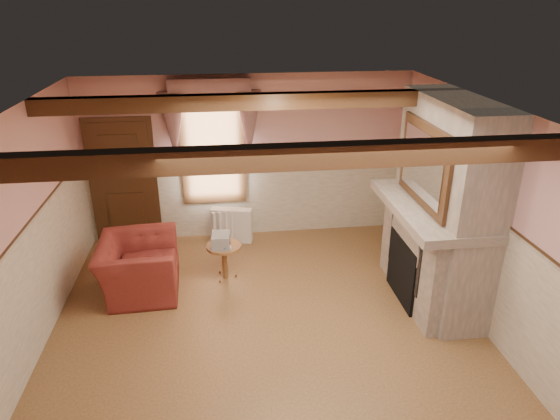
{
  "coord_description": "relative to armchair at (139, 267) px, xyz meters",
  "views": [
    {
      "loc": [
        -0.5,
        -5.13,
        3.93
      ],
      "look_at": [
        0.25,
        0.8,
        1.36
      ],
      "focal_mm": 32.0,
      "sensor_mm": 36.0,
      "label": 1
    }
  ],
  "objects": [
    {
      "name": "floor",
      "position": [
        1.71,
        -1.26,
        -0.39
      ],
      "size": [
        5.5,
        6.0,
        0.01
      ],
      "primitive_type": "cube",
      "color": "brown",
      "rests_on": "ground"
    },
    {
      "name": "ceiling",
      "position": [
        1.71,
        -1.26,
        2.41
      ],
      "size": [
        5.5,
        6.0,
        0.01
      ],
      "primitive_type": "cube",
      "color": "silver",
      "rests_on": "wall_back"
    },
    {
      "name": "wall_back",
      "position": [
        1.71,
        1.74,
        1.01
      ],
      "size": [
        5.5,
        0.02,
        2.8
      ],
      "primitive_type": "cube",
      "color": "#CE918E",
      "rests_on": "floor"
    },
    {
      "name": "wall_left",
      "position": [
        -1.04,
        -1.26,
        1.01
      ],
      "size": [
        0.02,
        6.0,
        2.8
      ],
      "primitive_type": "cube",
      "color": "#CE918E",
      "rests_on": "floor"
    },
    {
      "name": "wall_right",
      "position": [
        4.46,
        -1.26,
        1.01
      ],
      "size": [
        0.02,
        6.0,
        2.8
      ],
      "primitive_type": "cube",
      "color": "#CE918E",
      "rests_on": "floor"
    },
    {
      "name": "wainscot",
      "position": [
        1.71,
        -1.26,
        0.36
      ],
      "size": [
        5.5,
        6.0,
        1.5
      ],
      "primitive_type": null,
      "color": "beige",
      "rests_on": "floor"
    },
    {
      "name": "chair_rail",
      "position": [
        1.71,
        -1.26,
        1.11
      ],
      "size": [
        5.5,
        6.0,
        0.08
      ],
      "primitive_type": null,
      "color": "black",
      "rests_on": "wainscot"
    },
    {
      "name": "firebox",
      "position": [
        3.71,
        -0.66,
        0.06
      ],
      "size": [
        0.2,
        0.95,
        0.9
      ],
      "primitive_type": "cube",
      "color": "black",
      "rests_on": "floor"
    },
    {
      "name": "armchair",
      "position": [
        0.0,
        0.0,
        0.0
      ],
      "size": [
        1.1,
        1.25,
        0.79
      ],
      "primitive_type": "imported",
      "rotation": [
        0.0,
        0.0,
        1.61
      ],
      "color": "maroon",
      "rests_on": "floor"
    },
    {
      "name": "side_table",
      "position": [
        1.22,
        0.21,
        -0.12
      ],
      "size": [
        0.64,
        0.64,
        0.55
      ],
      "primitive_type": "cylinder",
      "rotation": [
        0.0,
        0.0,
        -0.26
      ],
      "color": "brown",
      "rests_on": "floor"
    },
    {
      "name": "book_stack",
      "position": [
        1.18,
        0.17,
        0.26
      ],
      "size": [
        0.28,
        0.34,
        0.2
      ],
      "primitive_type": "cube",
      "rotation": [
        0.0,
        0.0,
        -0.07
      ],
      "color": "#B7AD8C",
      "rests_on": "side_table"
    },
    {
      "name": "radiator",
      "position": [
        1.37,
        1.44,
        -0.09
      ],
      "size": [
        0.72,
        0.34,
        0.6
      ],
      "primitive_type": "cube",
      "rotation": [
        0.0,
        0.0,
        -0.25
      ],
      "color": "silver",
      "rests_on": "floor"
    },
    {
      "name": "bowl",
      "position": [
        3.96,
        -0.83,
        1.07
      ],
      "size": [
        0.38,
        0.38,
        0.09
      ],
      "primitive_type": "imported",
      "color": "brown",
      "rests_on": "mantel"
    },
    {
      "name": "mantel_clock",
      "position": [
        3.96,
        -0.07,
        1.13
      ],
      "size": [
        0.14,
        0.24,
        0.2
      ],
      "primitive_type": "cube",
      "color": "black",
      "rests_on": "mantel"
    },
    {
      "name": "oil_lamp",
      "position": [
        3.96,
        -0.41,
        1.17
      ],
      "size": [
        0.11,
        0.11,
        0.28
      ],
      "primitive_type": "cylinder",
      "color": "#D3833B",
      "rests_on": "mantel"
    },
    {
      "name": "candle_red",
      "position": [
        3.96,
        -1.01,
        1.11
      ],
      "size": [
        0.06,
        0.06,
        0.16
      ],
      "primitive_type": "cylinder",
      "color": "#B0151F",
      "rests_on": "mantel"
    },
    {
      "name": "jar_yellow",
      "position": [
        3.96,
        -1.14,
        1.09
      ],
      "size": [
        0.06,
        0.06,
        0.12
      ],
      "primitive_type": "cylinder",
      "color": "gold",
      "rests_on": "mantel"
    },
    {
      "name": "fireplace",
      "position": [
        4.14,
        -0.66,
        1.01
      ],
      "size": [
        0.85,
        2.0,
        2.8
      ],
      "primitive_type": "cube",
      "color": "gray",
      "rests_on": "floor"
    },
    {
      "name": "mantel",
      "position": [
        3.96,
        -0.66,
        0.97
      ],
      "size": [
        1.05,
        2.05,
        0.12
      ],
      "primitive_type": "cube",
      "color": "gray",
      "rests_on": "fireplace"
    },
    {
      "name": "overmantel_mirror",
      "position": [
        3.77,
        -0.66,
        1.58
      ],
      "size": [
        0.06,
        1.44,
        1.04
      ],
      "primitive_type": "cube",
      "color": "silver",
      "rests_on": "fireplace"
    },
    {
      "name": "door",
      "position": [
        -0.39,
        1.68,
        0.66
      ],
      "size": [
        1.1,
        0.1,
        2.1
      ],
      "primitive_type": "cube",
      "color": "black",
      "rests_on": "floor"
    },
    {
      "name": "window",
      "position": [
        1.11,
        1.71,
        1.26
      ],
      "size": [
        1.06,
        0.08,
        2.02
      ],
      "primitive_type": "cube",
      "color": "white",
      "rests_on": "wall_back"
    },
    {
      "name": "window_drapes",
      "position": [
        1.11,
        1.62,
        1.86
      ],
      "size": [
        1.3,
        0.14,
        1.4
      ],
      "primitive_type": "cube",
      "color": "gray",
      "rests_on": "wall_back"
    },
    {
      "name": "ceiling_beam_front",
      "position": [
        1.71,
        -2.46,
        2.31
      ],
      "size": [
        5.5,
        0.18,
        0.2
      ],
      "primitive_type": "cube",
      "color": "black",
      "rests_on": "ceiling"
    },
    {
      "name": "ceiling_beam_back",
      "position": [
        1.71,
        -0.06,
        2.31
      ],
      "size": [
        5.5,
        0.18,
        0.2
      ],
      "primitive_type": "cube",
      "color": "black",
      "rests_on": "ceiling"
    }
  ]
}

